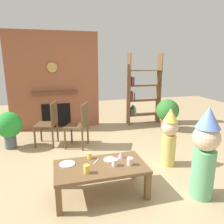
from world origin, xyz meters
TOP-DOWN VIEW (x-y plane):
  - ground_plane at (0.00, 0.00)m, footprint 12.00×12.00m
  - brick_fireplace_feature at (-0.75, 2.60)m, footprint 2.20×0.28m
  - bookshelf at (1.51, 2.40)m, footprint 0.90×0.28m
  - coffee_table at (-0.24, -0.49)m, footprint 1.18×0.63m
  - paper_cup_near_left at (-0.34, -0.25)m, footprint 0.06×0.06m
  - paper_cup_near_right at (-0.44, -0.62)m, footprint 0.07×0.07m
  - paper_cup_center at (-0.07, -0.54)m, footprint 0.08×0.08m
  - paper_cup_far_left at (0.13, -0.56)m, footprint 0.08×0.08m
  - paper_plate_front at (-0.65, -0.34)m, footprint 0.20×0.20m
  - paper_plate_rear at (-0.09, -0.36)m, footprint 0.16×0.16m
  - birthday_cake_slice at (0.08, -0.34)m, footprint 0.10×0.10m
  - table_fork at (-0.27, -0.36)m, footprint 0.09×0.13m
  - child_with_cone_hat at (1.00, -0.88)m, footprint 0.33×0.33m
  - child_in_pink at (1.02, 0.01)m, footprint 0.27×0.27m
  - dining_chair_left at (-0.88, 1.43)m, footprint 0.49×0.49m
  - dining_chair_middle at (-0.30, 1.15)m, footprint 0.53×0.53m
  - potted_plant_tall at (1.92, 1.67)m, footprint 0.56×0.56m
  - potted_plant_short at (-1.67, 1.45)m, footprint 0.51×0.51m

SIDE VIEW (x-z plane):
  - ground_plane at x=0.00m, z-range 0.00..0.00m
  - coffee_table at x=-0.24m, z-range 0.14..0.54m
  - table_fork at x=-0.27m, z-range 0.40..0.41m
  - paper_plate_front at x=-0.65m, z-range 0.40..0.41m
  - paper_plate_rear at x=-0.09m, z-range 0.40..0.41m
  - birthday_cake_slice at x=0.08m, z-range 0.40..0.49m
  - paper_cup_near_left at x=-0.34m, z-range 0.40..0.49m
  - paper_cup_center at x=-0.07m, z-range 0.40..0.49m
  - paper_cup_far_left at x=0.13m, z-range 0.40..0.50m
  - paper_cup_near_right at x=-0.44m, z-range 0.40..0.50m
  - potted_plant_short at x=-1.67m, z-range 0.09..0.83m
  - potted_plant_tall at x=1.92m, z-range 0.07..0.85m
  - dining_chair_left at x=-0.88m, z-range 0.06..0.96m
  - dining_chair_middle at x=-0.30m, z-range 0.06..0.96m
  - child_in_pink at x=1.02m, z-range 0.03..1.00m
  - child_with_cone_hat at x=1.00m, z-range 0.03..1.23m
  - bookshelf at x=1.51m, z-range -0.09..1.81m
  - brick_fireplace_feature at x=-0.75m, z-range -0.01..2.39m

